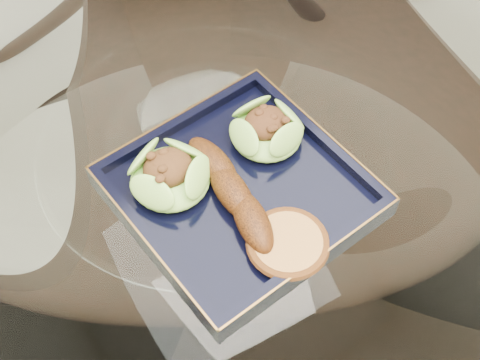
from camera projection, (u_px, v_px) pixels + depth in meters
dining_table at (218, 237)px, 0.99m from camera, size 1.13×1.13×0.77m
dining_chair at (235, 51)px, 1.28m from camera, size 0.52×0.52×0.98m
navy_plate at (240, 194)px, 0.82m from camera, size 0.31×0.31×0.02m
lettuce_wrap_left at (170, 176)px, 0.80m from camera, size 0.11×0.11×0.03m
lettuce_wrap_right at (267, 131)px, 0.84m from camera, size 0.11×0.11×0.03m
roasted_plantain at (232, 191)px, 0.79m from camera, size 0.04×0.18×0.03m
crumb_patty at (288, 244)px, 0.76m from camera, size 0.09×0.09×0.02m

